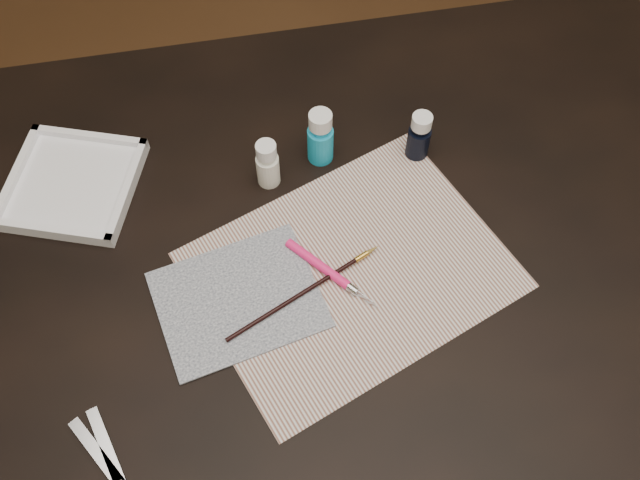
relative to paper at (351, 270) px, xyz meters
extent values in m
cube|color=#422614|center=(-0.04, 0.03, -0.76)|extent=(3.50, 3.50, 0.02)
cube|color=black|center=(-0.04, 0.03, -0.38)|extent=(1.30, 0.90, 0.75)
cube|color=silver|center=(0.00, 0.00, 0.00)|extent=(0.49, 0.44, 0.00)
cube|color=black|center=(-0.16, -0.02, 0.00)|extent=(0.24, 0.21, 0.00)
cylinder|color=silver|center=(-0.09, 0.17, 0.04)|extent=(0.03, 0.03, 0.08)
cylinder|color=#159BC7|center=(-0.01, 0.20, 0.05)|extent=(0.05, 0.05, 0.09)
cylinder|color=black|center=(0.14, 0.18, 0.04)|extent=(0.04, 0.04, 0.08)
cube|color=white|center=(-0.37, 0.21, 0.01)|extent=(0.23, 0.23, 0.02)
camera|label=1|loc=(-0.13, -0.45, 0.86)|focal=40.00mm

